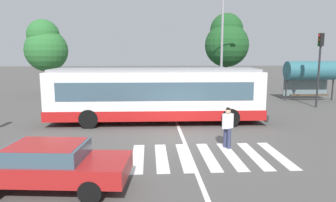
{
  "coord_description": "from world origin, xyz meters",
  "views": [
    {
      "loc": [
        -1.49,
        -13.47,
        3.91
      ],
      "look_at": [
        -0.45,
        3.12,
        1.3
      ],
      "focal_mm": 32.75,
      "sensor_mm": 36.0,
      "label": 1
    }
  ],
  "objects_px": {
    "pedestrian_crossing_street": "(228,125)",
    "foreground_sedan": "(49,164)",
    "background_tree_right": "(227,41)",
    "parked_car_silver": "(155,86)",
    "parked_car_teal": "(209,86)",
    "parked_car_white": "(127,86)",
    "bus_stop_shelter": "(311,71)",
    "parked_car_blue": "(183,86)",
    "twin_arm_street_lamp": "(222,27)",
    "city_transit_bus": "(156,95)",
    "parked_car_charcoal": "(239,86)",
    "traffic_light_far_corner": "(320,59)",
    "background_tree_left": "(45,46)"
  },
  "relations": [
    {
      "from": "pedestrian_crossing_street",
      "to": "foreground_sedan",
      "type": "bearing_deg",
      "value": -150.09
    },
    {
      "from": "foreground_sedan",
      "to": "background_tree_right",
      "type": "relative_size",
      "value": 0.57
    },
    {
      "from": "parked_car_silver",
      "to": "parked_car_teal",
      "type": "bearing_deg",
      "value": 2.38
    },
    {
      "from": "parked_car_white",
      "to": "bus_stop_shelter",
      "type": "height_order",
      "value": "bus_stop_shelter"
    },
    {
      "from": "parked_car_blue",
      "to": "twin_arm_street_lamp",
      "type": "bearing_deg",
      "value": -53.07
    },
    {
      "from": "city_transit_bus",
      "to": "parked_car_teal",
      "type": "height_order",
      "value": "city_transit_bus"
    },
    {
      "from": "foreground_sedan",
      "to": "parked_car_teal",
      "type": "xyz_separation_m",
      "value": [
        8.73,
        20.77,
        0.0
      ]
    },
    {
      "from": "parked_car_white",
      "to": "parked_car_charcoal",
      "type": "bearing_deg",
      "value": -0.97
    },
    {
      "from": "city_transit_bus",
      "to": "parked_car_charcoal",
      "type": "relative_size",
      "value": 2.66
    },
    {
      "from": "bus_stop_shelter",
      "to": "background_tree_right",
      "type": "distance_m",
      "value": 10.67
    },
    {
      "from": "parked_car_blue",
      "to": "twin_arm_street_lamp",
      "type": "relative_size",
      "value": 0.45
    },
    {
      "from": "parked_car_silver",
      "to": "parked_car_white",
      "type": "bearing_deg",
      "value": 176.0
    },
    {
      "from": "traffic_light_far_corner",
      "to": "parked_car_silver",
      "type": "bearing_deg",
      "value": 145.62
    },
    {
      "from": "pedestrian_crossing_street",
      "to": "twin_arm_street_lamp",
      "type": "xyz_separation_m",
      "value": [
        2.92,
        13.62,
        5.1
      ]
    },
    {
      "from": "foreground_sedan",
      "to": "bus_stop_shelter",
      "type": "height_order",
      "value": "bus_stop_shelter"
    },
    {
      "from": "parked_car_blue",
      "to": "bus_stop_shelter",
      "type": "xyz_separation_m",
      "value": [
        9.98,
        -4.95,
        1.65
      ]
    },
    {
      "from": "city_transit_bus",
      "to": "twin_arm_street_lamp",
      "type": "xyz_separation_m",
      "value": [
        5.77,
        8.76,
        4.48
      ]
    },
    {
      "from": "parked_car_blue",
      "to": "background_tree_right",
      "type": "height_order",
      "value": "background_tree_right"
    },
    {
      "from": "parked_car_silver",
      "to": "traffic_light_far_corner",
      "type": "xyz_separation_m",
      "value": [
        11.6,
        -7.93,
        2.74
      ]
    },
    {
      "from": "parked_car_blue",
      "to": "background_tree_left",
      "type": "bearing_deg",
      "value": -176.54
    },
    {
      "from": "traffic_light_far_corner",
      "to": "twin_arm_street_lamp",
      "type": "distance_m",
      "value": 7.93
    },
    {
      "from": "background_tree_right",
      "to": "foreground_sedan",
      "type": "bearing_deg",
      "value": -114.54
    },
    {
      "from": "traffic_light_far_corner",
      "to": "parked_car_teal",
      "type": "bearing_deg",
      "value": 127.61
    },
    {
      "from": "parked_car_white",
      "to": "parked_car_silver",
      "type": "xyz_separation_m",
      "value": [
        2.61,
        -0.18,
        0.0
      ]
    },
    {
      "from": "parked_car_blue",
      "to": "twin_arm_street_lamp",
      "type": "height_order",
      "value": "twin_arm_street_lamp"
    },
    {
      "from": "parked_car_charcoal",
      "to": "twin_arm_street_lamp",
      "type": "xyz_separation_m",
      "value": [
        -2.58,
        -3.41,
        5.3
      ]
    },
    {
      "from": "parked_car_blue",
      "to": "background_tree_left",
      "type": "distance_m",
      "value": 13.23
    },
    {
      "from": "parked_car_white",
      "to": "traffic_light_far_corner",
      "type": "relative_size",
      "value": 0.86
    },
    {
      "from": "parked_car_blue",
      "to": "bus_stop_shelter",
      "type": "bearing_deg",
      "value": -26.4
    },
    {
      "from": "foreground_sedan",
      "to": "twin_arm_street_lamp",
      "type": "height_order",
      "value": "twin_arm_street_lamp"
    },
    {
      "from": "city_transit_bus",
      "to": "traffic_light_far_corner",
      "type": "height_order",
      "value": "traffic_light_far_corner"
    },
    {
      "from": "city_transit_bus",
      "to": "bus_stop_shelter",
      "type": "relative_size",
      "value": 2.92
    },
    {
      "from": "parked_car_charcoal",
      "to": "parked_car_blue",
      "type": "bearing_deg",
      "value": 176.67
    },
    {
      "from": "parked_car_silver",
      "to": "background_tree_left",
      "type": "distance_m",
      "value": 10.55
    },
    {
      "from": "traffic_light_far_corner",
      "to": "background_tree_left",
      "type": "distance_m",
      "value": 22.73
    },
    {
      "from": "foreground_sedan",
      "to": "parked_car_charcoal",
      "type": "distance_m",
      "value": 23.6
    },
    {
      "from": "twin_arm_street_lamp",
      "to": "background_tree_left",
      "type": "bearing_deg",
      "value": 169.18
    },
    {
      "from": "city_transit_bus",
      "to": "traffic_light_far_corner",
      "type": "relative_size",
      "value": 2.27
    },
    {
      "from": "foreground_sedan",
      "to": "parked_car_silver",
      "type": "xyz_separation_m",
      "value": [
        3.42,
        20.55,
        0.0
      ]
    },
    {
      "from": "parked_car_silver",
      "to": "twin_arm_street_lamp",
      "type": "bearing_deg",
      "value": -31.27
    },
    {
      "from": "parked_car_teal",
      "to": "background_tree_right",
      "type": "relative_size",
      "value": 0.55
    },
    {
      "from": "traffic_light_far_corner",
      "to": "twin_arm_street_lamp",
      "type": "relative_size",
      "value": 0.53
    },
    {
      "from": "parked_car_charcoal",
      "to": "twin_arm_street_lamp",
      "type": "relative_size",
      "value": 0.45
    },
    {
      "from": "pedestrian_crossing_street",
      "to": "bus_stop_shelter",
      "type": "bearing_deg",
      "value": 50.83
    },
    {
      "from": "parked_car_white",
      "to": "background_tree_left",
      "type": "distance_m",
      "value": 8.18
    },
    {
      "from": "foreground_sedan",
      "to": "background_tree_right",
      "type": "xyz_separation_m",
      "value": [
        11.42,
        25.01,
        4.48
      ]
    },
    {
      "from": "parked_car_charcoal",
      "to": "parked_car_silver",
      "type": "bearing_deg",
      "value": 179.99
    },
    {
      "from": "traffic_light_far_corner",
      "to": "parked_car_white",
      "type": "bearing_deg",
      "value": 150.26
    },
    {
      "from": "twin_arm_street_lamp",
      "to": "parked_car_teal",
      "type": "bearing_deg",
      "value": 94.7
    },
    {
      "from": "city_transit_bus",
      "to": "parked_car_teal",
      "type": "relative_size",
      "value": 2.65
    }
  ]
}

